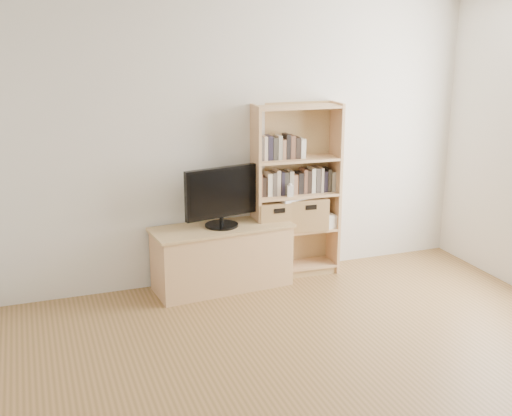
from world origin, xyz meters
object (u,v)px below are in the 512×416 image
bookshelf (296,191)px  basket_right (305,212)px  television (221,197)px  laptop (293,198)px  tv_stand (222,258)px  basket_left (274,216)px  baby_monitor (290,191)px

bookshelf → basket_right: bookshelf is taller
television → laptop: bearing=-6.1°
television → basket_right: size_ratio=1.89×
tv_stand → laptop: size_ratio=3.87×
bookshelf → laptop: 0.07m
tv_stand → basket_right: bearing=-0.0°
basket_left → television: bearing=-169.7°
television → basket_right: (0.86, 0.07, -0.25)m
television → tv_stand: bearing=0.0°
bookshelf → television: bearing=-171.1°
bookshelf → television: (-0.76, -0.08, 0.04)m
basket_left → basket_right: size_ratio=0.97×
tv_stand → bookshelf: 0.94m
basket_left → laptop: laptop is taller
bookshelf → baby_monitor: bearing=-135.0°
bookshelf → baby_monitor: (-0.10, -0.09, 0.03)m
baby_monitor → basket_left: baby_monitor is taller
tv_stand → television: (0.00, 0.00, 0.58)m
baby_monitor → basket_left: 0.29m
tv_stand → laptop: 0.88m
television → laptop: size_ratio=2.20×
bookshelf → laptop: bearing=-164.0°
baby_monitor → basket_left: (-0.12, 0.09, -0.25)m
tv_stand → basket_left: basket_left is taller
basket_left → basket_right: bearing=-1.7°
tv_stand → laptop: laptop is taller
bookshelf → baby_monitor: 0.13m
baby_monitor → basket_right: bearing=33.5°
bookshelf → television: size_ratio=2.36×
basket_left → tv_stand: bearing=-169.7°
basket_left → bookshelf: bearing=-0.5°
bookshelf → basket_left: size_ratio=4.57×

